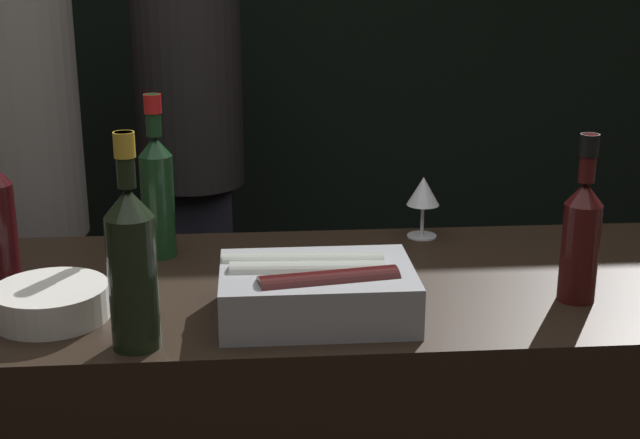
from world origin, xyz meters
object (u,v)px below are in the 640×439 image
at_px(red_wine_bottle_black_foil, 581,233).
at_px(person_in_hoodie, 190,137).
at_px(wine_glass, 423,193).
at_px(champagne_bottle, 132,262).
at_px(person_blond_tee, 10,176).
at_px(bowl_white, 51,302).
at_px(red_wine_bottle_burgundy, 157,189).
at_px(ice_bin_with_bottles, 316,288).

distance_m(red_wine_bottle_black_foil, person_in_hoodie, 1.81).
bearing_deg(wine_glass, person_in_hoodie, 116.26).
relative_size(champagne_bottle, person_blond_tee, 0.20).
relative_size(bowl_white, red_wine_bottle_burgundy, 0.59).
bearing_deg(red_wine_bottle_black_foil, red_wine_bottle_burgundy, 158.63).
distance_m(ice_bin_with_bottles, champagne_bottle, 0.34).
xyz_separation_m(ice_bin_with_bottles, bowl_white, (-0.47, 0.03, -0.02)).
relative_size(champagne_bottle, person_in_hoodie, 0.21).
bearing_deg(person_blond_tee, bowl_white, -145.47).
distance_m(ice_bin_with_bottles, person_in_hoodie, 1.68).
distance_m(wine_glass, person_blond_tee, 1.17).
relative_size(wine_glass, champagne_bottle, 0.39).
height_order(red_wine_bottle_burgundy, person_blond_tee, person_blond_tee).
distance_m(bowl_white, person_in_hoodie, 1.63).
xyz_separation_m(wine_glass, red_wine_bottle_burgundy, (-0.59, -0.08, 0.05)).
relative_size(bowl_white, person_blond_tee, 0.11).
height_order(ice_bin_with_bottles, person_blond_tee, person_blond_tee).
bearing_deg(red_wine_bottle_black_foil, champagne_bottle, -170.14).
bearing_deg(person_in_hoodie, wine_glass, -163.83).
height_order(ice_bin_with_bottles, red_wine_bottle_black_foil, red_wine_bottle_black_foil).
height_order(bowl_white, red_wine_bottle_black_foil, red_wine_bottle_black_foil).
bearing_deg(wine_glass, red_wine_bottle_black_foil, -61.13).
bearing_deg(red_wine_bottle_black_foil, wine_glass, 118.87).
xyz_separation_m(red_wine_bottle_black_foil, red_wine_bottle_burgundy, (-0.80, 0.31, 0.02)).
xyz_separation_m(bowl_white, person_blond_tee, (-0.30, 0.92, -0.00)).
xyz_separation_m(champagne_bottle, person_in_hoodie, (-0.01, 1.75, -0.16)).
bearing_deg(champagne_bottle, person_blond_tee, 113.82).
distance_m(bowl_white, person_blond_tee, 0.97).
relative_size(wine_glass, red_wine_bottle_black_foil, 0.44).
bearing_deg(ice_bin_with_bottles, wine_glass, 57.44).
height_order(red_wine_bottle_black_foil, person_blond_tee, person_blond_tee).
distance_m(red_wine_bottle_black_foil, red_wine_bottle_burgundy, 0.86).
relative_size(bowl_white, champagne_bottle, 0.56).
relative_size(bowl_white, wine_glass, 1.45).
height_order(red_wine_bottle_black_foil, champagne_bottle, champagne_bottle).
height_order(bowl_white, champagne_bottle, champagne_bottle).
xyz_separation_m(person_in_hoodie, person_blond_tee, (-0.45, -0.70, 0.04)).
xyz_separation_m(ice_bin_with_bottles, person_blond_tee, (-0.77, 0.95, -0.02)).
relative_size(wine_glass, person_blond_tee, 0.08).
bearing_deg(red_wine_bottle_burgundy, person_in_hoodie, 90.58).
height_order(wine_glass, person_blond_tee, person_blond_tee).
bearing_deg(red_wine_bottle_black_foil, person_in_hoodie, 116.92).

